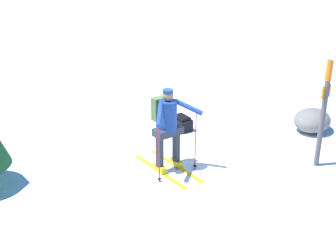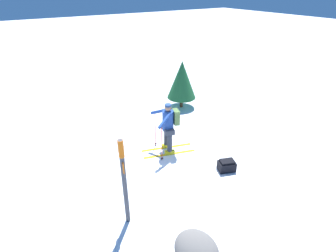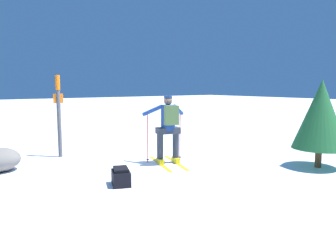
% 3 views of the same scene
% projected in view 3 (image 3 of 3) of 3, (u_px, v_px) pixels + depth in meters
% --- Properties ---
extents(ground_plane, '(80.00, 80.00, 0.00)m').
position_uv_depth(ground_plane, '(126.00, 161.00, 7.97)').
color(ground_plane, white).
extents(skier, '(1.08, 1.69, 1.59)m').
position_uv_depth(skier, '(168.00, 125.00, 7.59)').
color(skier, gold).
rests_on(skier, ground_plane).
extents(dropped_backpack, '(0.46, 0.54, 0.33)m').
position_uv_depth(dropped_backpack, '(121.00, 177.00, 6.02)').
color(dropped_backpack, black).
rests_on(dropped_backpack, ground_plane).
extents(trail_marker, '(0.24, 0.11, 2.09)m').
position_uv_depth(trail_marker, '(59.00, 109.00, 8.29)').
color(trail_marker, '#4C4C51').
rests_on(trail_marker, ground_plane).
extents(pine_tree, '(1.18, 1.18, 1.96)m').
position_uv_depth(pine_tree, '(321.00, 114.00, 7.20)').
color(pine_tree, '#4C331E').
rests_on(pine_tree, ground_plane).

